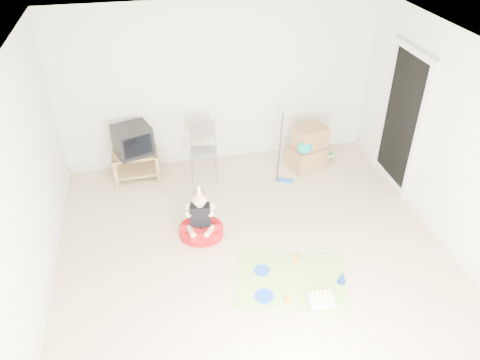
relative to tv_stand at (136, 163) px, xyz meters
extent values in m
plane|color=beige|center=(1.41, -2.13, -0.26)|extent=(5.00, 5.00, 0.00)
cube|color=black|center=(3.89, -0.93, 0.76)|extent=(0.02, 0.90, 2.05)
cube|color=olive|center=(0.00, 0.00, 0.16)|extent=(0.70, 0.45, 0.03)
cube|color=olive|center=(0.00, 0.00, -0.14)|extent=(0.70, 0.45, 0.03)
cube|color=olive|center=(-0.32, -0.19, -0.04)|extent=(0.05, 0.05, 0.44)
cube|color=olive|center=(0.32, -0.18, -0.04)|extent=(0.05, 0.05, 0.44)
cube|color=olive|center=(-0.32, 0.18, -0.04)|extent=(0.05, 0.05, 0.44)
cube|color=olive|center=(0.32, 0.19, -0.04)|extent=(0.05, 0.05, 0.44)
cube|color=black|center=(0.00, 0.00, 0.41)|extent=(0.65, 0.59, 0.46)
cube|color=gray|center=(1.04, -0.23, 0.19)|extent=(0.47, 0.45, 0.03)
cylinder|color=gray|center=(0.86, -0.20, 0.21)|extent=(0.02, 0.02, 0.93)
cylinder|color=gray|center=(1.23, -0.25, 0.21)|extent=(0.02, 0.02, 0.93)
cube|color=#A3764E|center=(2.73, -0.26, -0.08)|extent=(0.65, 0.56, 0.36)
cube|color=#A3764E|center=(2.77, -0.21, 0.27)|extent=(0.58, 0.52, 0.34)
ellipsoid|color=#0D9793|center=(2.62, -0.42, 0.20)|extent=(0.24, 0.17, 0.19)
cube|color=blue|center=(2.27, -0.61, -0.25)|extent=(0.28, 0.19, 0.03)
cylinder|color=black|center=(2.27, -0.61, 0.28)|extent=(0.17, 0.33, 1.02)
cube|color=#2A8043|center=(3.17, -0.03, -0.25)|extent=(0.25, 0.30, 0.03)
cube|color=#AF4B25|center=(3.17, -0.03, -0.22)|extent=(0.22, 0.27, 0.03)
cube|color=beige|center=(3.17, -0.03, -0.19)|extent=(0.18, 0.24, 0.03)
cube|color=#2A8043|center=(3.17, -0.03, -0.16)|extent=(0.19, 0.24, 0.03)
cylinder|color=#B51014|center=(0.80, -1.63, -0.18)|extent=(0.68, 0.68, 0.16)
cube|color=black|center=(0.80, -1.63, 0.07)|extent=(0.29, 0.19, 0.35)
sphere|color=beige|center=(0.80, -1.63, 0.34)|extent=(0.22, 0.22, 0.19)
cone|color=silver|center=(0.80, -1.63, 0.51)|extent=(0.10, 0.10, 0.14)
cube|color=#FF35A7|center=(1.73, -2.66, -0.26)|extent=(1.53, 1.27, 0.01)
cube|color=silver|center=(1.96, -3.07, -0.22)|extent=(0.31, 0.26, 0.08)
cube|color=#41B756|center=(1.96, -3.07, -0.25)|extent=(0.31, 0.26, 0.01)
cylinder|color=beige|center=(1.86, -3.11, -0.15)|extent=(0.01, 0.01, 0.07)
cylinder|color=beige|center=(1.91, -3.12, -0.15)|extent=(0.01, 0.01, 0.07)
cylinder|color=beige|center=(1.96, -3.12, -0.15)|extent=(0.01, 0.01, 0.07)
cylinder|color=beige|center=(2.01, -3.13, -0.15)|extent=(0.01, 0.01, 0.07)
cylinder|color=beige|center=(2.06, -3.13, -0.15)|extent=(0.01, 0.01, 0.07)
cylinder|color=beige|center=(1.87, -3.02, -0.15)|extent=(0.01, 0.01, 0.07)
cylinder|color=beige|center=(1.92, -3.02, -0.15)|extent=(0.01, 0.01, 0.07)
cylinder|color=beige|center=(1.97, -3.03, -0.15)|extent=(0.01, 0.01, 0.07)
cylinder|color=beige|center=(2.02, -3.03, -0.15)|extent=(0.01, 0.01, 0.07)
cylinder|color=beige|center=(2.07, -3.04, -0.15)|extent=(0.01, 0.01, 0.07)
cylinder|color=blue|center=(1.43, -2.44, -0.25)|extent=(0.23, 0.23, 0.01)
cylinder|color=blue|center=(1.35, -2.85, -0.25)|extent=(0.31, 0.31, 0.01)
cylinder|color=orange|center=(1.90, -2.36, -0.22)|extent=(0.07, 0.07, 0.07)
cylinder|color=orange|center=(1.59, -2.98, -0.22)|extent=(0.08, 0.08, 0.07)
cone|color=#1837AE|center=(2.32, -2.82, -0.17)|extent=(0.15, 0.15, 0.16)
camera|label=1|loc=(0.32, -6.43, 3.89)|focal=35.00mm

